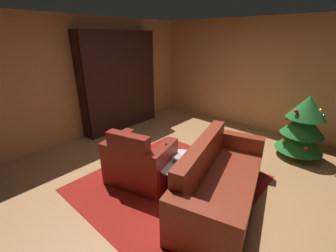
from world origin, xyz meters
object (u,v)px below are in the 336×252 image
at_px(book_stack_on_table, 181,161).
at_px(decorated_tree, 303,126).
at_px(couch_red, 219,182).
at_px(bottle_on_table, 166,153).
at_px(bookshelf_unit, 124,82).
at_px(coffee_table, 180,164).
at_px(armchair_red, 139,163).

distance_m(book_stack_on_table, decorated_tree, 2.50).
bearing_deg(couch_red, bottle_on_table, -163.75).
relative_size(bookshelf_unit, bottle_on_table, 8.30).
distance_m(coffee_table, bottle_on_table, 0.26).
distance_m(armchair_red, decorated_tree, 3.04).
height_order(bookshelf_unit, bottle_on_table, bookshelf_unit).
bearing_deg(decorated_tree, couch_red, -103.78).
bearing_deg(armchair_red, couch_red, 20.57).
relative_size(book_stack_on_table, decorated_tree, 0.20).
xyz_separation_m(bookshelf_unit, book_stack_on_table, (2.65, -1.11, -0.63)).
distance_m(book_stack_on_table, bottle_on_table, 0.24).
xyz_separation_m(bookshelf_unit, armchair_red, (2.06, -1.39, -0.79)).
bearing_deg(book_stack_on_table, couch_red, 15.43).
relative_size(bookshelf_unit, book_stack_on_table, 9.65).
relative_size(couch_red, book_stack_on_table, 9.41).
bearing_deg(bottle_on_table, armchair_red, -151.32).
relative_size(armchair_red, couch_red, 0.50).
distance_m(armchair_red, coffee_table, 0.64).
relative_size(bookshelf_unit, couch_red, 1.03).
bearing_deg(armchair_red, bottle_on_table, 28.68).
bearing_deg(decorated_tree, book_stack_on_table, -115.20).
height_order(bookshelf_unit, coffee_table, bookshelf_unit).
height_order(bookshelf_unit, couch_red, bookshelf_unit).
height_order(book_stack_on_table, decorated_tree, decorated_tree).
xyz_separation_m(armchair_red, decorated_tree, (1.66, 2.54, 0.29)).
distance_m(couch_red, book_stack_on_table, 0.60).
xyz_separation_m(armchair_red, bottle_on_table, (0.37, 0.20, 0.23)).
height_order(armchair_red, coffee_table, armchair_red).
bearing_deg(coffee_table, decorated_tree, 63.85).
bearing_deg(coffee_table, book_stack_on_table, -33.34).
bearing_deg(couch_red, book_stack_on_table, -164.57).
relative_size(bookshelf_unit, coffee_table, 2.96).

